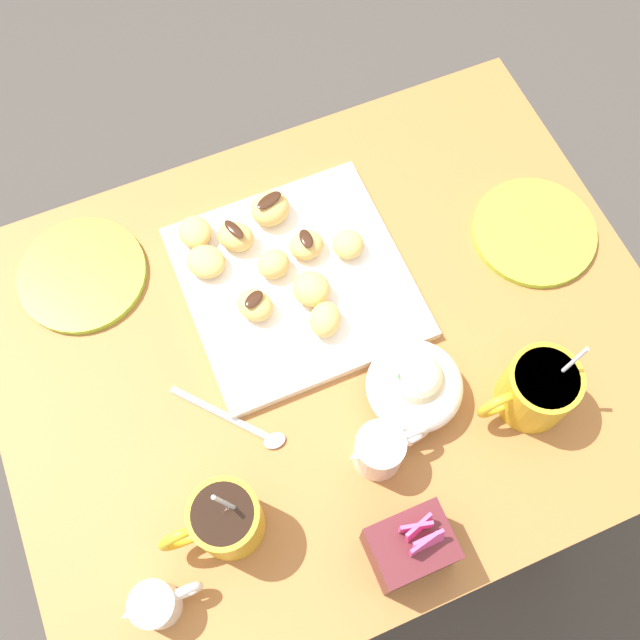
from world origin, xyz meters
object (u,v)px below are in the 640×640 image
chocolate_sauce_pitcher (156,604)px  coffee_mug_mustard_left (537,389)px  beignet_3 (206,262)px  beignet_9 (195,232)px  beignet_1 (348,244)px  beignet_6 (236,237)px  pastry_plate_square (296,282)px  beignet_4 (270,208)px  beignet_7 (306,245)px  coffee_mug_mustard_right (225,520)px  cream_pitcher_white (381,450)px  beignet_2 (273,264)px  beignet_8 (314,288)px  dining_table (330,383)px  beignet_5 (255,305)px  saucer_lime_left (534,232)px  beignet_0 (328,319)px  sugar_caddy (410,547)px  saucer_lime_right (82,275)px  ice_cream_bowl (415,385)px

chocolate_sauce_pitcher → coffee_mug_mustard_left: bearing=-174.1°
beignet_3 → beignet_9: 0.05m
beignet_1 → beignet_6: 0.15m
pastry_plate_square → chocolate_sauce_pitcher: size_ratio=3.19×
beignet_4 → beignet_7: bearing=109.3°
coffee_mug_mustard_right → cream_pitcher_white: bearing=-177.9°
beignet_3 → beignet_6: 0.05m
beignet_2 → beignet_7: beignet_2 is taller
beignet_1 → beignet_8: 0.08m
beignet_7 → beignet_9: size_ratio=0.96×
dining_table → pastry_plate_square: bearing=-83.9°
dining_table → beignet_6: bearing=-70.5°
beignet_3 → beignet_5: size_ratio=1.07×
beignet_5 → beignet_8: (-0.08, 0.01, 0.00)m
saucer_lime_left → beignet_9: beignet_9 is taller
chocolate_sauce_pitcher → beignet_3: (-0.19, -0.39, -0.00)m
beignet_0 → beignet_2: (0.04, -0.10, -0.00)m
chocolate_sauce_pitcher → beignet_8: chocolate_sauce_pitcher is taller
beignet_4 → beignet_5: bearing=60.9°
beignet_6 → saucer_lime_left: bearing=160.6°
beignet_4 → beignet_6: bearing=21.1°
sugar_caddy → pastry_plate_square: bearing=-91.8°
saucer_lime_left → saucer_lime_right: same height
pastry_plate_square → ice_cream_bowl: bearing=111.0°
beignet_1 → beignet_7: bearing=-21.6°
beignet_9 → ice_cream_bowl: bearing=119.6°
beignet_0 → beignet_9: beignet_0 is taller
dining_table → ice_cream_bowl: bearing=122.9°
dining_table → ice_cream_bowl: ice_cream_bowl is taller
beignet_9 → cream_pitcher_white: bearing=106.0°
coffee_mug_mustard_right → beignet_9: 0.39m
sugar_caddy → beignet_1: 0.40m
pastry_plate_square → coffee_mug_mustard_left: size_ratio=2.20×
beignet_0 → beignet_1: bearing=-127.1°
beignet_9 → beignet_6: bearing=147.7°
beignet_3 → saucer_lime_right: bearing=-20.6°
saucer_lime_left → beignet_6: beignet_6 is taller
beignet_6 → beignet_3: bearing=20.4°
dining_table → beignet_0: 0.20m
chocolate_sauce_pitcher → beignet_3: size_ratio=1.70×
saucer_lime_right → beignet_9: 0.17m
cream_pitcher_white → beignet_6: size_ratio=2.03×
beignet_1 → beignet_7: size_ratio=0.91×
pastry_plate_square → beignet_3: (0.10, -0.06, 0.02)m
coffee_mug_mustard_left → coffee_mug_mustard_right: (0.41, -0.00, 0.00)m
coffee_mug_mustard_left → coffee_mug_mustard_right: coffee_mug_mustard_right is taller
sugar_caddy → beignet_8: 0.35m
saucer_lime_left → saucer_lime_right: size_ratio=0.99×
ice_cream_bowl → beignet_4: size_ratio=2.19×
coffee_mug_mustard_right → saucer_lime_right: 0.40m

